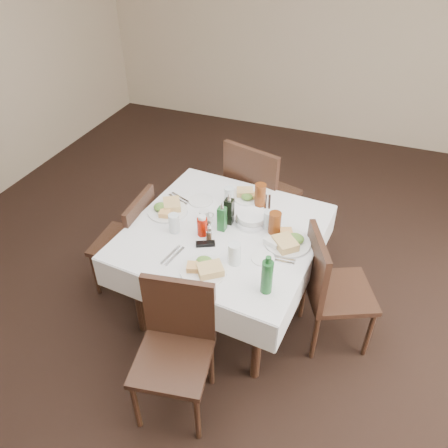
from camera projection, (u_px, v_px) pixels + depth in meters
name	position (u px, v px, depth m)	size (l,w,h in m)	color
ground_plane	(241.00, 335.00, 3.15)	(7.00, 7.00, 0.00)	black
room_shell	(250.00, 110.00, 2.11)	(6.04, 7.04, 2.80)	#BEAB8D
dining_table	(224.00, 240.00, 2.96)	(1.33, 1.33, 0.76)	black
chair_north	(257.00, 192.00, 3.59)	(0.60, 0.60, 1.03)	black
chair_south	(176.00, 340.00, 2.50)	(0.49, 0.49, 0.89)	black
chair_east	(328.00, 284.00, 2.85)	(0.56, 0.56, 0.89)	black
chair_west	(132.00, 238.00, 3.26)	(0.43, 0.43, 0.86)	black
meal_north	(248.00, 195.00, 3.19)	(0.23, 0.23, 0.05)	white
meal_south	(205.00, 268.00, 2.57)	(0.28, 0.28, 0.06)	white
meal_east	(288.00, 241.00, 2.77)	(0.30, 0.30, 0.07)	white
meal_west	(168.00, 209.00, 3.05)	(0.28, 0.28, 0.06)	white
side_plate_a	(201.00, 201.00, 3.16)	(0.18, 0.18, 0.01)	white
side_plate_b	(263.00, 258.00, 2.67)	(0.14, 0.14, 0.01)	white
water_n	(229.00, 196.00, 3.11)	(0.07, 0.07, 0.13)	silver
water_s	(234.00, 254.00, 2.60)	(0.08, 0.08, 0.14)	silver
water_e	(269.00, 220.00, 2.88)	(0.07, 0.07, 0.13)	silver
water_w	(174.00, 223.00, 2.85)	(0.07, 0.07, 0.13)	silver
iced_tea_a	(260.00, 195.00, 3.08)	(0.08, 0.08, 0.17)	#692F10
iced_tea_b	(275.00, 224.00, 2.82)	(0.08, 0.08, 0.17)	#692F10
bread_basket	(251.00, 219.00, 2.94)	(0.21, 0.21, 0.07)	silver
oil_cruet_dark	(229.00, 210.00, 2.90)	(0.06, 0.06, 0.24)	black
oil_cruet_green	(222.00, 218.00, 2.85)	(0.05, 0.05, 0.22)	#205F2A
ketchup_bottle	(202.00, 226.00, 2.82)	(0.07, 0.07, 0.15)	#A31302
salt_shaker	(208.00, 228.00, 2.85)	(0.04, 0.04, 0.09)	white
pepper_shaker	(209.00, 235.00, 2.79)	(0.03, 0.03, 0.08)	#47301F
coffee_mug	(204.00, 216.00, 2.96)	(0.12, 0.11, 0.08)	white
sunglasses	(205.00, 244.00, 2.77)	(0.13, 0.09, 0.03)	black
green_bottle	(267.00, 276.00, 2.39)	(0.07, 0.07, 0.25)	#205F2A
sugar_caddy	(272.00, 243.00, 2.75)	(0.12, 0.09, 0.05)	white
cutlery_n	(267.00, 202.00, 3.15)	(0.09, 0.19, 0.01)	silver
cutlery_s	(173.00, 256.00, 2.69)	(0.08, 0.20, 0.01)	silver
cutlery_e	(280.00, 259.00, 2.66)	(0.19, 0.06, 0.01)	silver
cutlery_w	(179.00, 199.00, 3.19)	(0.20, 0.12, 0.01)	silver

